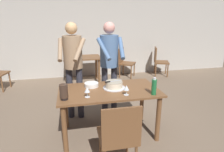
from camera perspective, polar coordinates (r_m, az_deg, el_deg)
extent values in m
plane|color=#7A6651|center=(3.21, -0.85, -16.67)|extent=(14.00, 14.00, 0.00)
cube|color=#BCB7AD|center=(5.98, -7.39, 12.79)|extent=(10.00, 0.12, 2.70)
cube|color=brown|center=(2.87, -0.91, -4.39)|extent=(1.49, 0.81, 0.03)
cylinder|color=brown|center=(2.70, -13.99, -15.37)|extent=(0.07, 0.07, 0.72)
cylinder|color=brown|center=(2.95, 13.64, -12.38)|extent=(0.07, 0.07, 0.72)
cylinder|color=brown|center=(3.28, -13.76, -9.19)|extent=(0.07, 0.07, 0.72)
cylinder|color=brown|center=(3.49, 8.95, -7.26)|extent=(0.07, 0.07, 0.72)
cylinder|color=silver|center=(2.92, 0.63, -3.55)|extent=(0.34, 0.34, 0.01)
cylinder|color=beige|center=(2.91, 0.63, -2.60)|extent=(0.26, 0.26, 0.09)
cylinder|color=#A49984|center=(2.89, 0.63, -1.69)|extent=(0.25, 0.25, 0.01)
cube|color=silver|center=(2.90, 0.98, -1.44)|extent=(0.20, 0.07, 0.00)
cube|color=black|center=(2.84, -1.33, -1.83)|extent=(0.08, 0.04, 0.02)
cylinder|color=white|center=(3.01, -6.16, -3.06)|extent=(0.22, 0.22, 0.01)
cylinder|color=white|center=(3.00, -6.17, -2.88)|extent=(0.22, 0.22, 0.01)
cylinder|color=white|center=(3.00, -6.17, -2.70)|extent=(0.22, 0.22, 0.01)
cylinder|color=white|center=(3.00, -6.18, -2.52)|extent=(0.22, 0.22, 0.01)
cylinder|color=white|center=(2.99, -6.19, -2.34)|extent=(0.22, 0.22, 0.01)
cylinder|color=white|center=(2.99, -6.19, -2.16)|extent=(0.22, 0.22, 0.01)
cylinder|color=silver|center=(2.68, 4.28, -5.63)|extent=(0.07, 0.07, 0.00)
cylinder|color=silver|center=(2.67, 4.30, -4.90)|extent=(0.01, 0.01, 0.07)
cone|color=silver|center=(2.64, 4.33, -3.49)|extent=(0.08, 0.08, 0.07)
cylinder|color=silver|center=(2.63, -7.37, -6.24)|extent=(0.07, 0.07, 0.00)
cylinder|color=silver|center=(2.61, -7.40, -5.49)|extent=(0.01, 0.01, 0.07)
cone|color=silver|center=(2.59, -7.46, -4.06)|extent=(0.08, 0.08, 0.07)
cylinder|color=#1E6B38|center=(2.72, 12.45, -3.26)|extent=(0.07, 0.07, 0.22)
cylinder|color=silver|center=(2.68, 12.62, -0.75)|extent=(0.04, 0.04, 0.03)
cylinder|color=black|center=(2.61, -14.07, -6.52)|extent=(0.10, 0.10, 0.03)
cylinder|color=#3F2D23|center=(2.57, -14.24, -4.37)|extent=(0.11, 0.11, 0.18)
cylinder|color=#2D2D38|center=(3.59, 0.59, -4.33)|extent=(0.11, 0.11, 0.95)
cylinder|color=#2D2D38|center=(3.54, -2.18, -4.66)|extent=(0.11, 0.11, 0.95)
cylinder|color=#4C6B93|center=(3.36, -0.84, 7.48)|extent=(0.32, 0.32, 0.55)
sphere|color=tan|center=(3.32, -0.87, 14.22)|extent=(0.20, 0.20, 0.20)
cylinder|color=#4C6B93|center=(3.23, 2.81, 8.36)|extent=(0.11, 0.42, 0.34)
cylinder|color=#4C6B93|center=(3.13, -2.58, 8.09)|extent=(0.20, 0.42, 0.34)
cylinder|color=#2D2D38|center=(3.51, -9.52, -5.08)|extent=(0.11, 0.11, 0.95)
cylinder|color=#2D2D38|center=(3.55, -12.38, -5.00)|extent=(0.11, 0.11, 0.95)
cylinder|color=#997A5B|center=(3.32, -11.69, 7.03)|extent=(0.32, 0.32, 0.55)
sphere|color=tan|center=(3.28, -12.11, 13.83)|extent=(0.20, 0.20, 0.20)
cylinder|color=#997A5B|center=(3.10, -9.70, 7.78)|extent=(0.25, 0.40, 0.34)
cylinder|color=#997A5B|center=(3.18, -15.27, 7.65)|extent=(0.08, 0.42, 0.34)
cube|color=brown|center=(2.39, 1.56, -17.44)|extent=(0.45, 0.45, 0.04)
cylinder|color=brown|center=(2.64, -3.51, -19.69)|extent=(0.04, 0.04, 0.41)
cylinder|color=brown|center=(2.71, 4.57, -18.74)|extent=(0.04, 0.04, 0.41)
cube|color=brown|center=(2.09, 2.93, -15.03)|extent=(0.44, 0.04, 0.45)
cube|color=brown|center=(5.35, -8.92, 5.47)|extent=(1.00, 0.70, 0.03)
cylinder|color=brown|center=(5.17, -13.24, 0.56)|extent=(0.07, 0.07, 0.71)
cylinder|color=brown|center=(5.21, -3.87, 1.14)|extent=(0.07, 0.07, 0.71)
cylinder|color=brown|center=(5.70, -13.20, 2.10)|extent=(0.07, 0.07, 0.71)
cylinder|color=brown|center=(5.74, -4.69, 2.62)|extent=(0.07, 0.07, 0.71)
cube|color=brown|center=(5.90, 4.57, 3.78)|extent=(0.61, 0.61, 0.04)
cylinder|color=brown|center=(6.08, 6.66, 1.93)|extent=(0.04, 0.04, 0.41)
cylinder|color=brown|center=(5.74, 5.74, 1.04)|extent=(0.04, 0.04, 0.41)
cylinder|color=brown|center=(6.18, 3.39, 2.25)|extent=(0.04, 0.04, 0.41)
cylinder|color=brown|center=(5.84, 2.30, 1.40)|extent=(0.04, 0.04, 0.41)
cube|color=brown|center=(5.91, 2.72, 6.26)|extent=(0.27, 0.38, 0.45)
cylinder|color=brown|center=(5.73, -28.24, -1.02)|extent=(0.04, 0.04, 0.41)
cylinder|color=brown|center=(5.43, -30.05, -2.20)|extent=(0.04, 0.04, 0.41)
cube|color=brown|center=(6.24, 14.58, 4.02)|extent=(0.56, 0.56, 0.04)
cylinder|color=brown|center=(6.50, 15.83, 2.37)|extent=(0.04, 0.04, 0.41)
cylinder|color=brown|center=(6.15, 16.31, 1.51)|extent=(0.04, 0.04, 0.41)
cylinder|color=brown|center=(6.45, 12.64, 2.51)|extent=(0.04, 0.04, 0.41)
cylinder|color=brown|center=(6.10, 12.94, 1.65)|extent=(0.04, 0.04, 0.41)
cube|color=brown|center=(6.17, 12.86, 6.32)|extent=(0.17, 0.43, 0.45)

